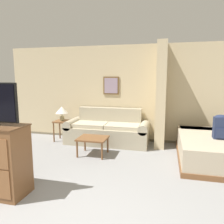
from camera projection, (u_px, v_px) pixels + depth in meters
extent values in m
cube|color=#CCB78E|center=(131.00, 94.00, 5.99)|extent=(7.24, 0.12, 2.60)
cube|color=#70644E|center=(130.00, 139.00, 6.12)|extent=(7.24, 0.02, 0.06)
cube|color=brown|center=(111.00, 86.00, 6.01)|extent=(0.44, 0.02, 0.49)
cube|color=gray|center=(111.00, 86.00, 6.00)|extent=(0.37, 0.01, 0.42)
cube|color=#CCB78E|center=(161.00, 95.00, 5.42)|extent=(0.24, 0.66, 2.60)
cube|color=tan|center=(107.00, 135.00, 5.79)|extent=(1.73, 0.84, 0.45)
cube|color=tan|center=(110.00, 116.00, 6.02)|extent=(1.73, 0.20, 0.47)
cube|color=tan|center=(73.00, 133.00, 6.02)|extent=(0.22, 0.84, 0.45)
cylinder|color=tan|center=(73.00, 123.00, 5.98)|extent=(0.24, 0.84, 0.24)
cube|color=tan|center=(144.00, 138.00, 5.56)|extent=(0.22, 0.84, 0.45)
cylinder|color=tan|center=(144.00, 127.00, 5.51)|extent=(0.24, 0.84, 0.24)
cube|color=#BAAF94|center=(91.00, 125.00, 5.80)|extent=(0.85, 0.60, 0.10)
cube|color=#BAAF94|center=(123.00, 126.00, 5.59)|extent=(0.85, 0.60, 0.10)
cube|color=brown|center=(93.00, 138.00, 4.90)|extent=(0.65, 0.55, 0.04)
cylinder|color=brown|center=(77.00, 149.00, 4.77)|extent=(0.04, 0.04, 0.37)
cylinder|color=brown|center=(102.00, 151.00, 4.63)|extent=(0.04, 0.04, 0.37)
cylinder|color=brown|center=(85.00, 143.00, 5.22)|extent=(0.04, 0.04, 0.37)
cylinder|color=brown|center=(108.00, 145.00, 5.09)|extent=(0.04, 0.04, 0.37)
cube|color=brown|center=(62.00, 121.00, 6.00)|extent=(0.41, 0.41, 0.04)
cylinder|color=brown|center=(54.00, 132.00, 5.92)|extent=(0.04, 0.04, 0.53)
cylinder|color=brown|center=(66.00, 133.00, 5.83)|extent=(0.04, 0.04, 0.53)
cylinder|color=brown|center=(60.00, 129.00, 6.25)|extent=(0.04, 0.04, 0.53)
cylinder|color=brown|center=(71.00, 130.00, 6.17)|extent=(0.04, 0.04, 0.53)
cylinder|color=tan|center=(62.00, 118.00, 5.99)|extent=(0.12, 0.12, 0.12)
cylinder|color=tan|center=(62.00, 115.00, 5.97)|extent=(0.02, 0.02, 0.09)
cone|color=white|center=(62.00, 110.00, 5.95)|extent=(0.34, 0.34, 0.18)
cube|color=brown|center=(213.00, 158.00, 4.61)|extent=(1.42, 2.08, 0.10)
cube|color=tan|center=(213.00, 147.00, 4.57)|extent=(1.38, 2.04, 0.41)
cube|color=white|center=(207.00, 130.00, 5.31)|extent=(1.26, 0.36, 0.10)
cube|color=#232D4C|center=(221.00, 128.00, 4.40)|extent=(0.28, 0.19, 0.44)
cube|color=#232D4C|center=(222.00, 134.00, 4.31)|extent=(0.21, 0.03, 0.19)
ellipsoid|color=#232D4C|center=(222.00, 117.00, 4.36)|extent=(0.26, 0.18, 0.11)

